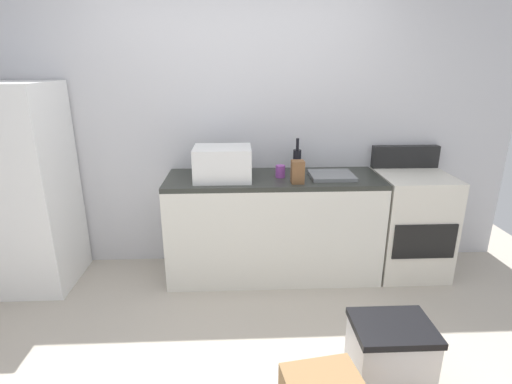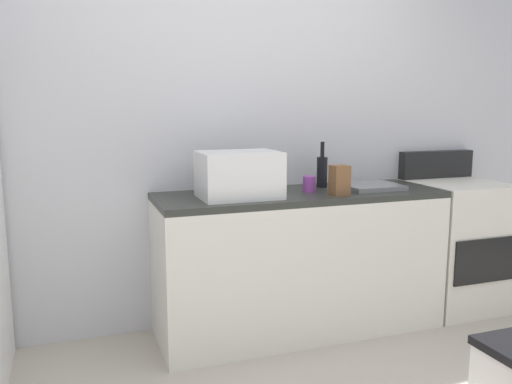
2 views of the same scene
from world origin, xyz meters
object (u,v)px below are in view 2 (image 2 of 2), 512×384
object	(u,v)px
microwave	(239,175)
knife_block	(340,180)
coffee_mug	(309,184)
wine_bottle	(322,171)
stove_oven	(455,242)

from	to	relation	value
microwave	knife_block	distance (m)	0.61
microwave	coffee_mug	xyz separation A→B (m)	(0.48, 0.05, -0.09)
knife_block	wine_bottle	bearing A→B (deg)	82.80
microwave	wine_bottle	size ratio (longest dim) A/B	1.53
microwave	coffee_mug	bearing A→B (deg)	5.90
wine_bottle	coffee_mug	size ratio (longest dim) A/B	3.00
stove_oven	wine_bottle	distance (m)	1.15
stove_oven	knife_block	size ratio (longest dim) A/B	6.11
stove_oven	wine_bottle	xyz separation A→B (m)	(-1.01, 0.13, 0.54)
stove_oven	microwave	bearing A→B (deg)	-177.68
microwave	stove_oven	bearing A→B (deg)	2.32
stove_oven	wine_bottle	world-z (taller)	wine_bottle
wine_bottle	coffee_mug	xyz separation A→B (m)	(-0.16, -0.14, -0.06)
knife_block	microwave	bearing A→B (deg)	168.53
microwave	knife_block	world-z (taller)	microwave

